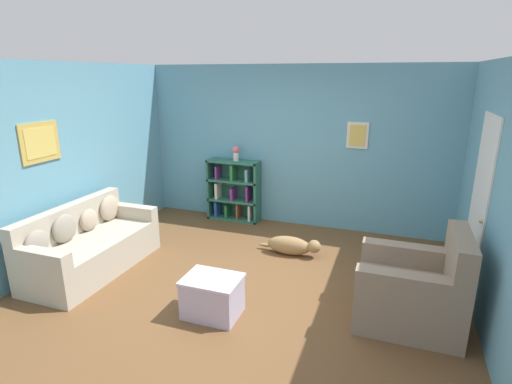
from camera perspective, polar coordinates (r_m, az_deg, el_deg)
name	(u,v)px	position (r m, az deg, el deg)	size (l,w,h in m)	color
ground_plane	(245,284)	(4.97, -1.59, -12.96)	(14.00, 14.00, 0.00)	brown
wall_back	(294,147)	(6.57, 5.49, 6.40)	(5.60, 0.13, 2.60)	#609EB7
wall_left	(65,164)	(5.88, -25.61, 3.68)	(0.13, 5.00, 2.60)	#609EB7
wall_right	(503,204)	(4.31, 31.78, -1.48)	(0.16, 5.00, 2.60)	#609EB7
couch	(89,246)	(5.60, -22.71, -7.10)	(0.81, 1.78, 0.84)	#B7AD99
bookshelf	(234,191)	(6.89, -3.17, 0.15)	(0.90, 0.28, 1.05)	#2D6B56
recliner_chair	(415,291)	(4.42, 21.76, -12.94)	(1.01, 0.87, 1.00)	gray
coffee_table	(212,295)	(4.32, -6.24, -14.44)	(0.59, 0.45, 0.43)	#BCB2D1
dog	(292,246)	(5.66, 5.18, -7.63)	(0.91, 0.24, 0.26)	#9E7A4C
vase	(236,152)	(6.69, -2.89, 5.68)	(0.12, 0.12, 0.25)	silver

